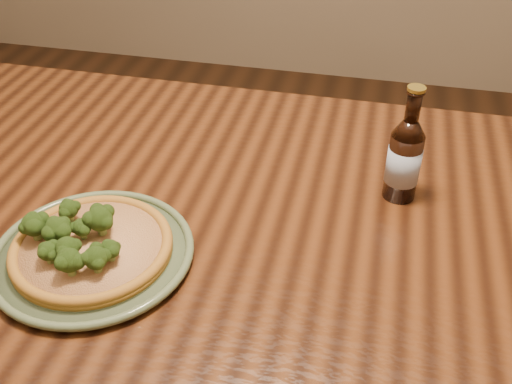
% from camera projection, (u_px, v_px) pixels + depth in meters
% --- Properties ---
extents(table, '(1.60, 0.90, 0.75)m').
position_uv_depth(table, '(187.00, 236.00, 1.15)').
color(table, '#49240F').
rests_on(table, ground).
extents(plate, '(0.32, 0.32, 0.02)m').
position_uv_depth(plate, '(93.00, 253.00, 0.96)').
color(plate, '#576747').
rests_on(plate, table).
extents(pizza, '(0.26, 0.26, 0.07)m').
position_uv_depth(pizza, '(89.00, 245.00, 0.95)').
color(pizza, '#AC7426').
rests_on(pizza, plate).
extents(beer_bottle, '(0.06, 0.06, 0.22)m').
position_uv_depth(beer_bottle, '(404.00, 158.00, 1.05)').
color(beer_bottle, black).
rests_on(beer_bottle, table).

